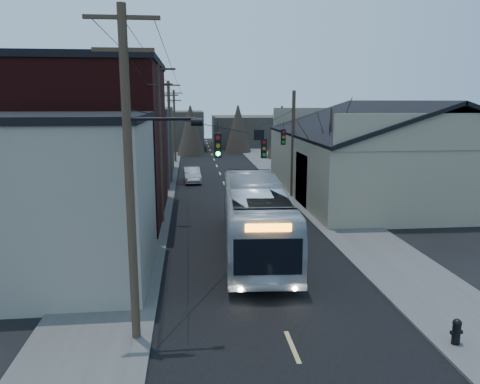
# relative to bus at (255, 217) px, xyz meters

# --- Properties ---
(ground) EXTENTS (160.00, 160.00, 0.00)m
(ground) POSITION_rel_bus_xyz_m (-0.16, -11.79, -1.82)
(ground) COLOR black
(ground) RESTS_ON ground
(road_surface) EXTENTS (9.00, 110.00, 0.02)m
(road_surface) POSITION_rel_bus_xyz_m (-0.16, 18.21, -1.81)
(road_surface) COLOR black
(road_surface) RESTS_ON ground
(sidewalk_left) EXTENTS (4.00, 110.00, 0.12)m
(sidewalk_left) POSITION_rel_bus_xyz_m (-6.66, 18.21, -1.76)
(sidewalk_left) COLOR #474744
(sidewalk_left) RESTS_ON ground
(sidewalk_right) EXTENTS (4.00, 110.00, 0.12)m
(sidewalk_right) POSITION_rel_bus_xyz_m (6.34, 18.21, -1.76)
(sidewalk_right) COLOR #474744
(sidewalk_right) RESTS_ON ground
(building_clapboard) EXTENTS (8.00, 8.00, 7.00)m
(building_clapboard) POSITION_rel_bus_xyz_m (-9.16, -2.79, 1.68)
(building_clapboard) COLOR gray
(building_clapboard) RESTS_ON ground
(building_brick) EXTENTS (10.00, 12.00, 10.00)m
(building_brick) POSITION_rel_bus_xyz_m (-10.16, 8.21, 3.18)
(building_brick) COLOR black
(building_brick) RESTS_ON ground
(building_left_far) EXTENTS (9.00, 14.00, 7.00)m
(building_left_far) POSITION_rel_bus_xyz_m (-9.66, 24.21, 1.68)
(building_left_far) COLOR #34302A
(building_left_far) RESTS_ON ground
(warehouse) EXTENTS (16.16, 20.60, 7.73)m
(warehouse) POSITION_rel_bus_xyz_m (12.84, 13.21, 0.88)
(warehouse) COLOR gray
(warehouse) RESTS_ON ground
(building_far_left) EXTENTS (10.00, 12.00, 6.00)m
(building_far_left) POSITION_rel_bus_xyz_m (-6.16, 53.21, 1.18)
(building_far_left) COLOR #34302A
(building_far_left) RESTS_ON ground
(building_far_right) EXTENTS (12.00, 14.00, 5.00)m
(building_far_right) POSITION_rel_bus_xyz_m (6.84, 58.21, 0.68)
(building_far_right) COLOR #34302A
(building_far_right) RESTS_ON ground
(bare_tree) EXTENTS (0.40, 0.40, 7.20)m
(bare_tree) POSITION_rel_bus_xyz_m (6.34, 8.21, 1.78)
(bare_tree) COLOR black
(bare_tree) RESTS_ON ground
(utility_lines) EXTENTS (11.24, 45.28, 10.50)m
(utility_lines) POSITION_rel_bus_xyz_m (-3.28, 12.35, 3.13)
(utility_lines) COLOR #382B1E
(utility_lines) RESTS_ON ground
(bus) EXTENTS (3.89, 13.24, 3.64)m
(bus) POSITION_rel_bus_xyz_m (0.00, 0.00, 0.00)
(bus) COLOR #B2B9BF
(bus) RESTS_ON ground
(parked_car) EXTENTS (1.79, 4.39, 1.42)m
(parked_car) POSITION_rel_bus_xyz_m (-3.16, 21.22, -1.11)
(parked_car) COLOR #A4A7AC
(parked_car) RESTS_ON ground
(fire_hydrant) EXTENTS (0.39, 0.29, 0.85)m
(fire_hydrant) POSITION_rel_bus_xyz_m (5.02, -10.34, -1.25)
(fire_hydrant) COLOR black
(fire_hydrant) RESTS_ON sidewalk_right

